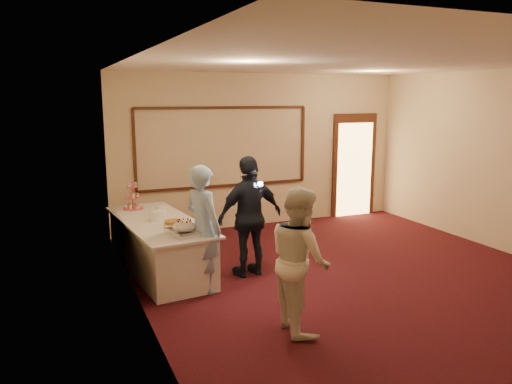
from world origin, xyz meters
The scene contains 14 objects.
floor centered at (0.00, 0.00, 0.00)m, with size 7.00×7.00×0.00m, color black.
room_walls centered at (0.00, 0.00, 2.03)m, with size 6.04×7.04×3.02m.
wall_molding centered at (-0.80, 3.47, 1.60)m, with size 3.45×0.04×1.55m.
doorway centered at (2.15, 3.45, 1.08)m, with size 1.05×0.07×2.20m.
buffet_table centered at (-2.51, 1.53, 0.39)m, with size 1.24×2.61×0.77m.
pavlova_tray centered at (-2.35, 0.65, 0.85)m, with size 0.46×0.55×0.19m.
cupcake_stand centered at (-2.73, 2.45, 0.95)m, with size 0.34×0.34×0.49m.
plate_stack_a centered at (-2.55, 1.51, 0.85)m, with size 0.18×0.18×0.15m.
plate_stack_b centered at (-2.41, 1.83, 0.84)m, with size 0.18×0.18×0.15m.
tart centered at (-2.36, 1.22, 0.80)m, with size 0.28×0.28×0.06m.
man centered at (-2.12, 0.57, 0.85)m, with size 0.62×0.41×1.70m, color #96BDE7.
woman centered at (-1.48, -0.93, 0.81)m, with size 0.78×0.61×1.61m, color white.
guest centered at (-1.34, 0.85, 0.87)m, with size 1.02×0.43×1.74m, color black.
camera_flash centered at (-1.23, 0.74, 1.36)m, with size 0.07×0.04×0.05m, color white.
Camera 1 is at (-3.95, -5.56, 2.57)m, focal length 35.00 mm.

